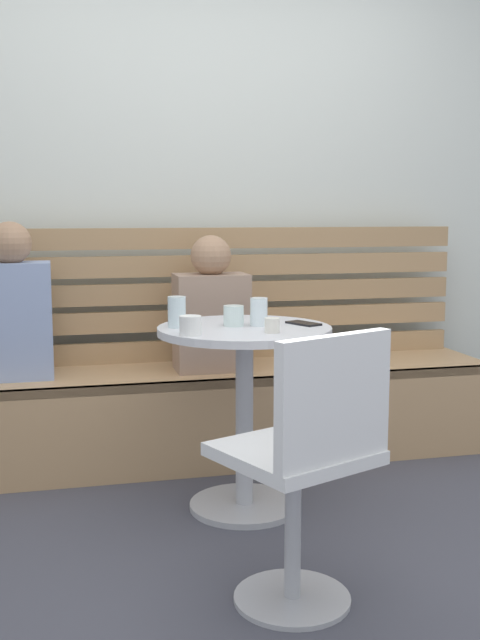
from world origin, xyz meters
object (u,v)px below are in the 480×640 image
Objects in this scene: booth_bench at (215,413)px; white_chair at (308,460)px; person_adult at (13,309)px; cup_ceramic_white at (190,325)px; cup_espresso_small at (272,325)px; phone_on_table at (303,323)px; cup_glass_short at (234,316)px; cup_glass_tall at (177,312)px; cup_water_clear at (259,312)px; person_child_left at (211,311)px; cafe_table at (244,382)px.

booth_bench is 1.48m from white_chair.
person_adult is at bearing 120.99° from white_chair.
cup_ceramic_white is at bearing -51.09° from person_adult.
phone_on_table is at bearing 43.56° from cup_espresso_small.
phone_on_table is (0.48, 0.15, -0.03)m from cup_ceramic_white.
person_adult is 5.01× the size of phone_on_table.
cup_glass_tall is (-0.22, 0.02, 0.02)m from cup_glass_short.
cup_water_clear is at bearing -34.46° from person_adult.
cup_ceramic_white is 0.67× the size of cup_glass_tall.
cup_espresso_small is at bearing -33.60° from cup_glass_tall.
person_child_left is (0.01, 1.44, 0.26)m from white_chair.
person_child_left reaches higher than white_chair.
person_child_left is at bearing 86.85° from cup_glass_short.
white_chair and cup_water_clear have the same top height.
cafe_table reaches higher than booth_bench.
person_child_left reaches higher than cup_espresso_small.
cup_glass_tall is (-0.26, 0.04, 0.28)m from cafe_table.
cup_glass_short is at bearing 169.90° from cup_water_clear.
cup_glass_short is at bearing 40.93° from cup_ceramic_white.
person_child_left is at bearing 95.85° from cup_water_clear.
white_chair is at bearing -91.17° from booth_bench.
cup_ceramic_white is at bearing -148.35° from cafe_table.
person_adult is 1.08m from cup_glass_short.
booth_bench is 0.86m from cup_water_clear.
person_child_left reaches higher than cup_glass_tall.
cup_water_clear is (0.10, -0.02, 0.02)m from cup_glass_short.
cup_glass_tall is (-0.26, -0.59, 0.08)m from person_child_left.
cafe_table is 1.15m from person_adult.
cup_ceramic_white is 0.50m from phone_on_table.
cup_glass_tall reaches higher than cup_espresso_small.
person_child_left is at bearing -144.89° from booth_bench.
booth_bench is at bearing 65.45° from cup_glass_tall.
person_adult is at bearing 138.88° from cup_espresso_small.
cup_glass_short reaches higher than cup_ceramic_white.
cup_water_clear is at bearing 151.08° from phone_on_table.
cup_glass_tall is at bearing -44.35° from person_adult.
person_child_left is at bearing -2.26° from person_adult.
cup_ceramic_white is at bearing -152.14° from cup_water_clear.
cafe_table is 0.28m from cup_water_clear.
cup_water_clear is at bearing -5.82° from cup_glass_tall.
person_child_left is 7.94× the size of cup_ceramic_white.
cup_glass_short is at bearing 142.05° from cafe_table.
cup_glass_short is (-0.04, 0.03, 0.26)m from cafe_table.
cup_water_clear is at bearing 10.34° from cafe_table.
cafe_table is 0.81m from white_chair.
person_child_left is 0.68m from phone_on_table.
cup_glass_tall is at bearing -114.55° from booth_bench.
person_adult is at bearing 178.75° from booth_bench.
phone_on_table is (0.24, 0.00, 0.23)m from cafe_table.
cup_ceramic_white is 0.19m from cup_glass_tall.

